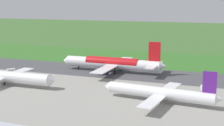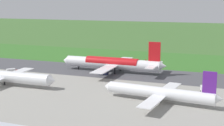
{
  "view_description": "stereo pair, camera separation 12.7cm",
  "coord_description": "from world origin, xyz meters",
  "px_view_note": "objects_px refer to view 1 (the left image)",
  "views": [
    {
      "loc": [
        -65.23,
        149.1,
        34.36
      ],
      "look_at": [
        -8.98,
        0.0,
        4.5
      ],
      "focal_mm": 53.15,
      "sensor_mm": 36.0,
      "label": 1
    },
    {
      "loc": [
        -65.35,
        149.06,
        34.36
      ],
      "look_at": [
        -8.98,
        0.0,
        4.5
      ],
      "focal_mm": 53.15,
      "sensor_mm": 36.0,
      "label": 2
    }
  ],
  "objects_px": {
    "airliner_parked_mid": "(4,76)",
    "traffic_cone_orange": "(140,62)",
    "service_truck_baggage": "(12,71)",
    "service_truck_fuel": "(205,90)",
    "airliner_parked_near": "(160,93)",
    "airliner_main": "(113,63)",
    "no_stopping_sign": "(146,61)"
  },
  "relations": [
    {
      "from": "service_truck_baggage",
      "to": "service_truck_fuel",
      "type": "height_order",
      "value": "same"
    },
    {
      "from": "airliner_parked_mid",
      "to": "service_truck_fuel",
      "type": "bearing_deg",
      "value": -168.27
    },
    {
      "from": "service_truck_fuel",
      "to": "no_stopping_sign",
      "type": "height_order",
      "value": "service_truck_fuel"
    },
    {
      "from": "airliner_parked_near",
      "to": "service_truck_fuel",
      "type": "relative_size",
      "value": 6.88
    },
    {
      "from": "service_truck_fuel",
      "to": "traffic_cone_orange",
      "type": "distance_m",
      "value": 67.49
    },
    {
      "from": "service_truck_baggage",
      "to": "service_truck_fuel",
      "type": "bearing_deg",
      "value": 178.55
    },
    {
      "from": "no_stopping_sign",
      "to": "airliner_parked_near",
      "type": "bearing_deg",
      "value": 108.89
    },
    {
      "from": "airliner_main",
      "to": "no_stopping_sign",
      "type": "bearing_deg",
      "value": -109.55
    },
    {
      "from": "airliner_main",
      "to": "airliner_parked_near",
      "type": "bearing_deg",
      "value": 128.8
    },
    {
      "from": "airliner_main",
      "to": "no_stopping_sign",
      "type": "height_order",
      "value": "airliner_main"
    },
    {
      "from": "service_truck_fuel",
      "to": "no_stopping_sign",
      "type": "bearing_deg",
      "value": -54.15
    },
    {
      "from": "service_truck_baggage",
      "to": "traffic_cone_orange",
      "type": "xyz_separation_m",
      "value": [
        -48.62,
        -51.74,
        -1.13
      ]
    },
    {
      "from": "airliner_parked_near",
      "to": "service_truck_baggage",
      "type": "height_order",
      "value": "airliner_parked_near"
    },
    {
      "from": "service_truck_fuel",
      "to": "no_stopping_sign",
      "type": "xyz_separation_m",
      "value": [
        36.35,
        -50.3,
        0.05
      ]
    },
    {
      "from": "airliner_parked_near",
      "to": "traffic_cone_orange",
      "type": "xyz_separation_m",
      "value": [
        27.14,
        -70.99,
        -3.12
      ]
    },
    {
      "from": "service_truck_baggage",
      "to": "traffic_cone_orange",
      "type": "relative_size",
      "value": 10.7
    },
    {
      "from": "airliner_main",
      "to": "airliner_parked_near",
      "type": "relative_size",
      "value": 1.27
    },
    {
      "from": "airliner_parked_near",
      "to": "traffic_cone_orange",
      "type": "height_order",
      "value": "airliner_parked_near"
    },
    {
      "from": "service_truck_baggage",
      "to": "no_stopping_sign",
      "type": "height_order",
      "value": "service_truck_baggage"
    },
    {
      "from": "airliner_parked_mid",
      "to": "service_truck_fuel",
      "type": "relative_size",
      "value": 7.74
    },
    {
      "from": "airliner_parked_mid",
      "to": "no_stopping_sign",
      "type": "relative_size",
      "value": 19.66
    },
    {
      "from": "airliner_parked_mid",
      "to": "no_stopping_sign",
      "type": "height_order",
      "value": "airliner_parked_mid"
    },
    {
      "from": "airliner_parked_mid",
      "to": "service_truck_baggage",
      "type": "distance_m",
      "value": 21.3
    },
    {
      "from": "airliner_parked_mid",
      "to": "traffic_cone_orange",
      "type": "xyz_separation_m",
      "value": [
        -38.7,
        -70.44,
        -3.55
      ]
    },
    {
      "from": "airliner_main",
      "to": "traffic_cone_orange",
      "type": "relative_size",
      "value": 98.12
    },
    {
      "from": "airliner_parked_near",
      "to": "airliner_parked_mid",
      "type": "relative_size",
      "value": 0.89
    },
    {
      "from": "service_truck_fuel",
      "to": "service_truck_baggage",
      "type": "bearing_deg",
      "value": -1.45
    },
    {
      "from": "airliner_main",
      "to": "service_truck_fuel",
      "type": "distance_m",
      "value": 51.62
    },
    {
      "from": "airliner_parked_mid",
      "to": "traffic_cone_orange",
      "type": "relative_size",
      "value": 87.04
    },
    {
      "from": "airliner_main",
      "to": "service_truck_baggage",
      "type": "xyz_separation_m",
      "value": [
        43.21,
        21.23,
        -2.95
      ]
    },
    {
      "from": "service_truck_fuel",
      "to": "no_stopping_sign",
      "type": "relative_size",
      "value": 2.54
    },
    {
      "from": "airliner_parked_near",
      "to": "service_truck_baggage",
      "type": "relative_size",
      "value": 7.23
    }
  ]
}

